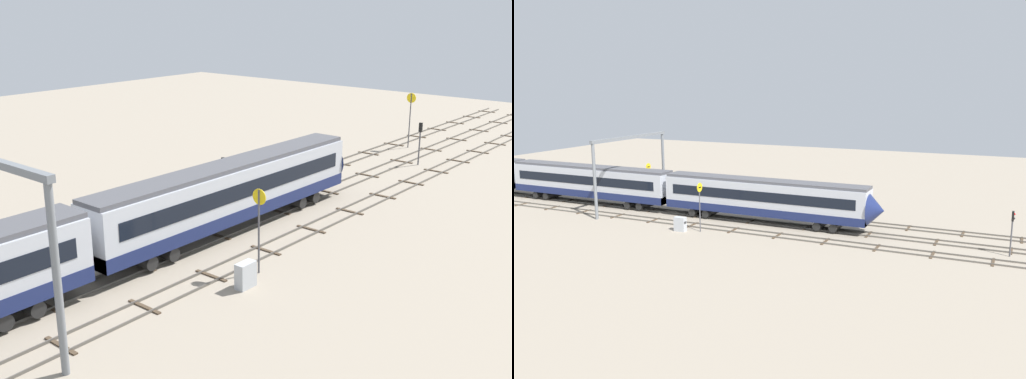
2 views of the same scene
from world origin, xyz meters
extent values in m
plane|color=gray|center=(0.00, 0.00, 0.00)|extent=(144.97, 144.97, 0.00)
cube|color=#59544C|center=(0.00, -5.03, 0.08)|extent=(128.97, 0.07, 0.16)
cube|color=#59544C|center=(0.00, -3.59, 0.08)|extent=(128.97, 0.07, 0.16)
cube|color=#473828|center=(-30.95, -4.31, 0.04)|extent=(0.24, 2.40, 0.08)
cube|color=#473828|center=(-25.79, -4.31, 0.04)|extent=(0.24, 2.40, 0.08)
cube|color=#473828|center=(-20.64, -4.31, 0.04)|extent=(0.24, 2.40, 0.08)
cube|color=#473828|center=(-15.48, -4.31, 0.04)|extent=(0.24, 2.40, 0.08)
cube|color=#473828|center=(-10.32, -4.31, 0.04)|extent=(0.24, 2.40, 0.08)
cube|color=#473828|center=(-5.16, -4.31, 0.04)|extent=(0.24, 2.40, 0.08)
cube|color=#473828|center=(0.00, -4.31, 0.04)|extent=(0.24, 2.40, 0.08)
cube|color=#473828|center=(5.16, -4.31, 0.04)|extent=(0.24, 2.40, 0.08)
cube|color=#473828|center=(10.32, -4.31, 0.04)|extent=(0.24, 2.40, 0.08)
cube|color=#473828|center=(15.48, -4.31, 0.04)|extent=(0.24, 2.40, 0.08)
cube|color=#473828|center=(20.64, -4.31, 0.04)|extent=(0.24, 2.40, 0.08)
cube|color=#473828|center=(25.79, -4.31, 0.04)|extent=(0.24, 2.40, 0.08)
cube|color=#59544C|center=(0.00, -0.72, 0.08)|extent=(128.97, 0.07, 0.16)
cube|color=#59544C|center=(0.00, 0.72, 0.08)|extent=(128.97, 0.07, 0.16)
cube|color=#473828|center=(-33.94, 0.00, 0.04)|extent=(0.24, 2.40, 0.08)
cube|color=#473828|center=(-27.15, 0.00, 0.04)|extent=(0.24, 2.40, 0.08)
cube|color=#473828|center=(-20.36, 0.00, 0.04)|extent=(0.24, 2.40, 0.08)
cube|color=#473828|center=(-13.58, 0.00, 0.04)|extent=(0.24, 2.40, 0.08)
cube|color=#473828|center=(-6.79, 0.00, 0.04)|extent=(0.24, 2.40, 0.08)
cube|color=#473828|center=(0.00, 0.00, 0.04)|extent=(0.24, 2.40, 0.08)
cube|color=#473828|center=(6.79, 0.00, 0.04)|extent=(0.24, 2.40, 0.08)
cube|color=#473828|center=(13.58, 0.00, 0.04)|extent=(0.24, 2.40, 0.08)
cube|color=#473828|center=(20.36, 0.00, 0.04)|extent=(0.24, 2.40, 0.08)
cube|color=#473828|center=(27.15, 0.00, 0.04)|extent=(0.24, 2.40, 0.08)
cube|color=#59544C|center=(0.00, 3.59, 0.08)|extent=(128.97, 0.07, 0.16)
cube|color=#59544C|center=(0.00, 5.03, 0.08)|extent=(128.97, 0.07, 0.16)
cube|color=#473828|center=(-39.25, 4.31, 0.04)|extent=(0.24, 2.40, 0.08)
cube|color=#473828|center=(-33.64, 4.31, 0.04)|extent=(0.24, 2.40, 0.08)
cube|color=#473828|center=(-28.04, 4.31, 0.04)|extent=(0.24, 2.40, 0.08)
cube|color=#473828|center=(-22.43, 4.31, 0.04)|extent=(0.24, 2.40, 0.08)
cube|color=#473828|center=(-16.82, 4.31, 0.04)|extent=(0.24, 2.40, 0.08)
cube|color=#473828|center=(-11.21, 4.31, 0.04)|extent=(0.24, 2.40, 0.08)
cube|color=#473828|center=(-5.61, 4.31, 0.04)|extent=(0.24, 2.40, 0.08)
cube|color=#473828|center=(0.00, 4.31, 0.04)|extent=(0.24, 2.40, 0.08)
cube|color=#473828|center=(5.61, 4.31, 0.04)|extent=(0.24, 2.40, 0.08)
cube|color=#473828|center=(11.21, 4.31, 0.04)|extent=(0.24, 2.40, 0.08)
cube|color=#473828|center=(16.82, 4.31, 0.04)|extent=(0.24, 2.40, 0.08)
cube|color=#473828|center=(22.43, 4.31, 0.04)|extent=(0.24, 2.40, 0.08)
cube|color=#473828|center=(28.04, 4.31, 0.04)|extent=(0.24, 2.40, 0.08)
cube|color=#B7BCC6|center=(1.51, 0.00, 2.86)|extent=(24.00, 2.90, 3.60)
cube|color=navy|center=(1.51, 0.00, 1.51)|extent=(24.00, 2.94, 0.90)
cube|color=#4C4C51|center=(1.51, 0.00, 4.81)|extent=(24.00, 2.50, 0.30)
cube|color=black|center=(1.51, -1.46, 3.29)|extent=(22.00, 0.04, 1.10)
cube|color=black|center=(1.51, 1.46, 3.29)|extent=(22.00, 0.04, 1.10)
cylinder|color=black|center=(-7.07, 0.00, 0.61)|extent=(0.90, 2.70, 0.90)
cylinder|color=black|center=(-5.27, 0.00, 0.61)|extent=(0.90, 2.70, 0.90)
cylinder|color=black|center=(8.29, 0.00, 0.61)|extent=(0.90, 2.70, 0.90)
cylinder|color=black|center=(10.09, 0.00, 0.61)|extent=(0.90, 2.70, 0.90)
cube|color=#B7BCC6|center=(-23.29, 0.00, 2.86)|extent=(24.00, 2.90, 3.60)
cube|color=navy|center=(-23.29, 0.00, 1.51)|extent=(24.00, 2.94, 0.90)
cube|color=#4C4C51|center=(-23.29, 0.00, 4.81)|extent=(24.00, 2.50, 0.30)
cube|color=black|center=(-23.29, -1.46, 3.29)|extent=(22.00, 0.04, 1.10)
cube|color=black|center=(-23.29, 1.46, 3.29)|extent=(22.00, 0.04, 1.10)
cylinder|color=black|center=(-31.87, 0.00, 0.61)|extent=(0.90, 2.70, 0.90)
cylinder|color=black|center=(-30.07, 0.00, 0.61)|extent=(0.90, 2.70, 0.90)
cylinder|color=black|center=(-16.51, 0.00, 0.61)|extent=(0.90, 2.70, 0.90)
cylinder|color=black|center=(-14.71, 0.00, 0.61)|extent=(0.90, 2.70, 0.90)
cone|color=navy|center=(14.31, 0.00, 2.68)|extent=(1.60, 3.24, 3.24)
cylinder|color=slate|center=(-16.66, -6.46, 4.37)|extent=(0.36, 0.36, 8.74)
cylinder|color=slate|center=(-16.66, 6.80, 4.37)|extent=(0.36, 0.36, 8.74)
cube|color=slate|center=(-16.66, 0.17, 8.92)|extent=(0.40, 13.86, 0.35)
cylinder|color=#4C4C51|center=(-2.95, -6.15, 2.60)|extent=(0.12, 0.12, 5.19)
cylinder|color=yellow|center=(-2.91, -6.15, 4.76)|extent=(0.05, 0.96, 0.96)
cube|color=black|center=(-2.88, -6.15, 4.76)|extent=(0.02, 0.43, 0.12)
cylinder|color=#4C4C51|center=(-18.77, 6.24, 2.34)|extent=(0.12, 0.12, 4.68)
cylinder|color=yellow|center=(-18.73, 6.24, 4.23)|extent=(0.05, 1.01, 1.01)
cube|color=black|center=(-18.70, 6.24, 4.23)|extent=(0.02, 0.45, 0.12)
cylinder|color=#4C4C51|center=(27.06, -1.83, 1.66)|extent=(0.14, 0.14, 3.31)
cube|color=black|center=(27.06, -1.83, 3.76)|extent=(0.20, 0.32, 0.90)
sphere|color=red|center=(27.17, -1.83, 3.96)|extent=(0.20, 0.20, 0.20)
sphere|color=#262626|center=(27.17, -1.83, 3.57)|extent=(0.20, 0.20, 0.20)
cylinder|color=#4C4C51|center=(3.61, 2.64, 1.79)|extent=(0.14, 0.14, 3.58)
cube|color=black|center=(3.61, 2.64, 4.03)|extent=(0.20, 0.32, 0.90)
sphere|color=red|center=(3.72, 2.64, 4.23)|extent=(0.20, 0.20, 0.20)
sphere|color=#262626|center=(3.72, 2.64, 3.83)|extent=(0.20, 0.20, 0.20)
cube|color=#B2B7BC|center=(-4.99, -6.85, 0.76)|extent=(1.26, 0.63, 1.52)
cube|color=#333333|center=(-4.35, -6.85, 0.99)|extent=(0.02, 0.44, 0.24)
camera|label=1|loc=(-30.23, -28.55, 15.82)|focal=44.88mm
camera|label=2|loc=(27.21, -54.40, 15.44)|focal=38.73mm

